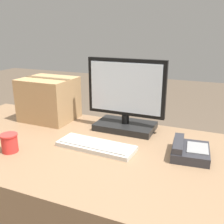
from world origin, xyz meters
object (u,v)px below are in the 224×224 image
Objects in this scene: keyboard at (96,145)px; cardboard_box at (49,99)px; desk_phone at (189,151)px; paper_cup_right at (10,143)px; monitor at (126,102)px.

keyboard is 0.57m from cardboard_box.
paper_cup_right reaches higher than desk_phone.
desk_phone is at bearing -11.49° from cardboard_box.
paper_cup_right is 0.50m from cardboard_box.
paper_cup_right is at bearing -77.44° from cardboard_box.
monitor reaches higher than cardboard_box.
keyboard is 0.43m from paper_cup_right.
desk_phone reaches higher than keyboard.
monitor is 0.34m from keyboard.
cardboard_box is at bearing 162.79° from desk_phone.
monitor is 2.09× the size of desk_phone.
monitor is 1.13× the size of keyboard.
keyboard is at bearing -174.15° from desk_phone.
monitor is 0.67m from paper_cup_right.
monitor reaches higher than keyboard.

